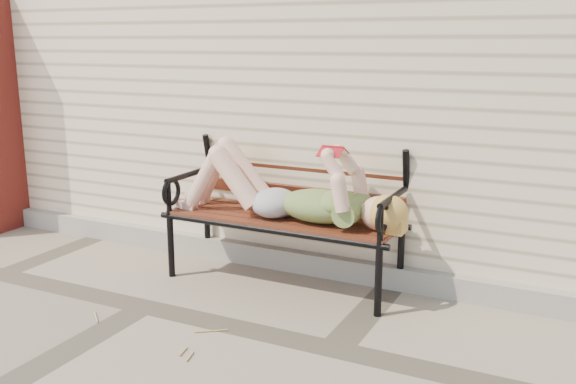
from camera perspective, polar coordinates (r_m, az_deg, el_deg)
The scene contains 5 objects.
ground at distance 4.07m, azimuth -12.61°, elevation -9.92°, with size 80.00×80.00×0.00m, color gray.
house_wall at distance 6.35m, azimuth 4.18°, elevation 12.56°, with size 8.00×4.00×3.00m, color beige.
foundation_strip at distance 4.78m, azimuth -5.37°, elevation -5.12°, with size 8.00×0.10×0.15m, color gray.
garden_bench at distance 4.25m, azimuth 0.13°, elevation 0.09°, with size 1.68×0.67×1.09m.
reading_woman at distance 4.12m, azimuth -0.51°, elevation 0.18°, with size 1.59×0.36×0.50m.
Camera 1 is at (2.40, -2.88, 1.59)m, focal length 40.00 mm.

